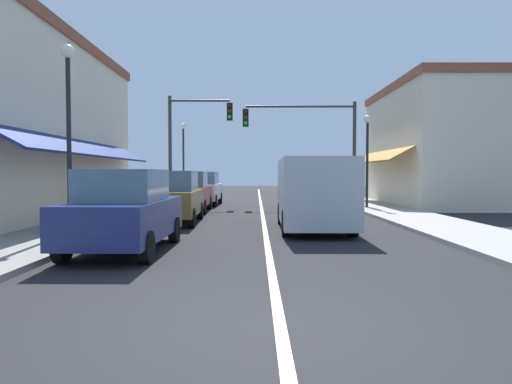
# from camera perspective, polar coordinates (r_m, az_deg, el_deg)

# --- Properties ---
(ground_plane) EXTENTS (80.00, 80.00, 0.00)m
(ground_plane) POSITION_cam_1_polar(r_m,az_deg,el_deg) (22.71, 0.73, -1.95)
(ground_plane) COLOR black
(sidewalk_left) EXTENTS (2.60, 56.00, 0.12)m
(sidewalk_left) POSITION_cam_1_polar(r_m,az_deg,el_deg) (23.30, -12.93, -1.75)
(sidewalk_left) COLOR gray
(sidewalk_left) RESTS_ON ground
(sidewalk_right) EXTENTS (2.60, 56.00, 0.12)m
(sidewalk_right) POSITION_cam_1_polar(r_m,az_deg,el_deg) (23.43, 14.32, -1.74)
(sidewalk_right) COLOR #A39E99
(sidewalk_right) RESTS_ON ground
(lane_center_stripe) EXTENTS (0.14, 52.00, 0.01)m
(lane_center_stripe) POSITION_cam_1_polar(r_m,az_deg,el_deg) (22.71, 0.73, -1.94)
(lane_center_stripe) COLOR silver
(lane_center_stripe) RESTS_ON ground
(storefront_right_block) EXTENTS (5.33, 10.20, 6.34)m
(storefront_right_block) POSITION_cam_1_polar(r_m,az_deg,el_deg) (26.30, 20.32, 5.41)
(storefront_right_block) COLOR beige
(storefront_right_block) RESTS_ON ground
(parked_car_nearest_left) EXTENTS (1.83, 4.12, 1.77)m
(parked_car_nearest_left) POSITION_cam_1_polar(r_m,az_deg,el_deg) (10.30, -15.80, -2.27)
(parked_car_nearest_left) COLOR navy
(parked_car_nearest_left) RESTS_ON ground
(parked_car_second_left) EXTENTS (1.87, 4.14, 1.77)m
(parked_car_second_left) POSITION_cam_1_polar(r_m,az_deg,el_deg) (15.89, -10.19, -0.64)
(parked_car_second_left) COLOR brown
(parked_car_second_left) RESTS_ON ground
(parked_car_third_left) EXTENTS (1.83, 4.13, 1.77)m
(parked_car_third_left) POSITION_cam_1_polar(r_m,az_deg,el_deg) (20.36, -8.30, 0.01)
(parked_car_third_left) COLOR maroon
(parked_car_third_left) RESTS_ON ground
(parked_car_far_left) EXTENTS (1.85, 4.14, 1.77)m
(parked_car_far_left) POSITION_cam_1_polar(r_m,az_deg,el_deg) (24.80, -6.54, 0.43)
(parked_car_far_left) COLOR silver
(parked_car_far_left) RESTS_ON ground
(van_in_lane) EXTENTS (2.05, 5.20, 2.12)m
(van_in_lane) POSITION_cam_1_polar(r_m,az_deg,el_deg) (13.95, 7.12, 0.07)
(van_in_lane) COLOR #B2B7BC
(van_in_lane) RESTS_ON ground
(traffic_signal_mast_arm) EXTENTS (5.84, 0.50, 5.37)m
(traffic_signal_mast_arm) POSITION_cam_1_polar(r_m,az_deg,el_deg) (24.03, 7.20, 7.17)
(traffic_signal_mast_arm) COLOR #333333
(traffic_signal_mast_arm) RESTS_ON ground
(traffic_signal_left_corner) EXTENTS (3.40, 0.50, 5.76)m
(traffic_signal_left_corner) POSITION_cam_1_polar(r_m,az_deg,el_deg) (24.68, -8.00, 7.23)
(traffic_signal_left_corner) COLOR #333333
(traffic_signal_left_corner) RESTS_ON ground
(street_lamp_left_near) EXTENTS (0.36, 0.36, 5.04)m
(street_lamp_left_near) POSITION_cam_1_polar(r_m,az_deg,el_deg) (13.18, -22.07, 9.47)
(street_lamp_left_near) COLOR black
(street_lamp_left_near) RESTS_ON ground
(street_lamp_right_mid) EXTENTS (0.36, 0.36, 4.36)m
(street_lamp_right_mid) POSITION_cam_1_polar(r_m,az_deg,el_deg) (21.88, 13.63, 5.62)
(street_lamp_right_mid) COLOR black
(street_lamp_right_mid) RESTS_ON ground
(street_lamp_left_far) EXTENTS (0.36, 0.36, 4.86)m
(street_lamp_left_far) POSITION_cam_1_polar(r_m,az_deg,el_deg) (29.68, -8.90, 5.34)
(street_lamp_left_far) COLOR black
(street_lamp_left_far) RESTS_ON ground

